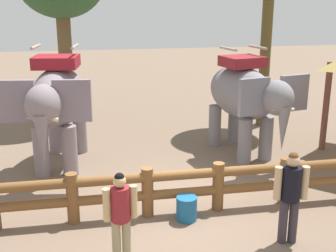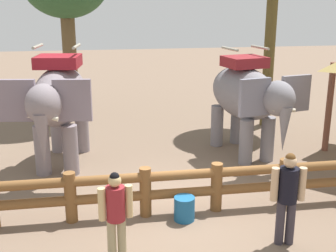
{
  "view_description": "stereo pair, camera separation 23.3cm",
  "coord_description": "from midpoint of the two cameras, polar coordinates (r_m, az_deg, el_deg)",
  "views": [
    {
      "loc": [
        -1.87,
        -8.46,
        4.35
      ],
      "look_at": [
        0.0,
        1.43,
        1.4
      ],
      "focal_mm": 47.14,
      "sensor_mm": 36.0,
      "label": 1
    },
    {
      "loc": [
        -1.64,
        -8.5,
        4.35
      ],
      "look_at": [
        0.0,
        1.43,
        1.4
      ],
      "focal_mm": 47.14,
      "sensor_mm": 36.0,
      "label": 2
    }
  ],
  "objects": [
    {
      "name": "elephant_center",
      "position": [
        12.4,
        9.44,
        3.84
      ],
      "size": [
        2.22,
        3.63,
        3.05
      ],
      "color": "slate",
      "rests_on": "ground"
    },
    {
      "name": "log_fence",
      "position": [
        9.18,
        1.27,
        -7.75
      ],
      "size": [
        7.73,
        0.26,
        1.05
      ],
      "color": "brown",
      "rests_on": "ground"
    },
    {
      "name": "feed_bucket",
      "position": [
        9.05,
        1.7,
        -10.6
      ],
      "size": [
        0.42,
        0.42,
        0.5
      ],
      "color": "#19598C",
      "rests_on": "ground"
    },
    {
      "name": "elephant_near_left",
      "position": [
        11.72,
        -14.69,
        3.17
      ],
      "size": [
        2.12,
        3.76,
        3.18
      ],
      "color": "gray",
      "rests_on": "ground"
    },
    {
      "name": "ground_plane",
      "position": [
        9.69,
        0.89,
        -10.33
      ],
      "size": [
        60.0,
        60.0,
        0.0
      ],
      "primitive_type": "plane",
      "color": "brown"
    },
    {
      "name": "tourist_woman_in_black",
      "position": [
        7.47,
        -7.07,
        -10.92
      ],
      "size": [
        0.57,
        0.35,
        1.63
      ],
      "color": "tan",
      "rests_on": "ground"
    },
    {
      "name": "tourist_man_in_blue",
      "position": [
        8.21,
        14.79,
        -8.18
      ],
      "size": [
        0.62,
        0.39,
        1.76
      ],
      "color": "#322C35",
      "rests_on": "ground"
    }
  ]
}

